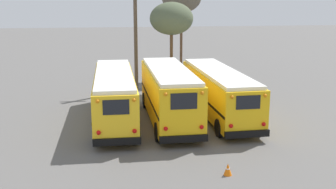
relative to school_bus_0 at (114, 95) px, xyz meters
name	(u,v)px	position (x,y,z in m)	size (l,w,h in m)	color
ground_plane	(167,118)	(3.29, 0.34, -1.68)	(160.00, 160.00, 0.00)	#5B5956
school_bus_0	(114,95)	(0.00, 0.00, 0.00)	(2.50, 10.85, 3.05)	yellow
school_bus_1	(169,93)	(3.29, -0.53, 0.12)	(2.67, 9.82, 3.30)	yellow
school_bus_2	(218,91)	(6.59, 0.28, -0.05)	(2.79, 10.85, 2.98)	yellow
utility_pole	(136,36)	(1.90, 8.89, 2.73)	(1.80, 0.30, 8.52)	brown
bare_tree_1	(171,19)	(4.69, 8.11, 4.10)	(3.43, 3.43, 7.10)	brown
traffic_cone	(228,169)	(4.70, -8.77, -1.41)	(0.36, 0.36, 0.54)	orange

